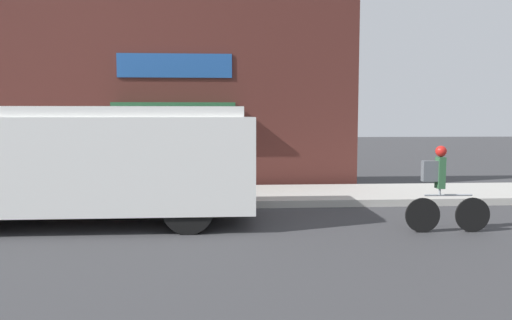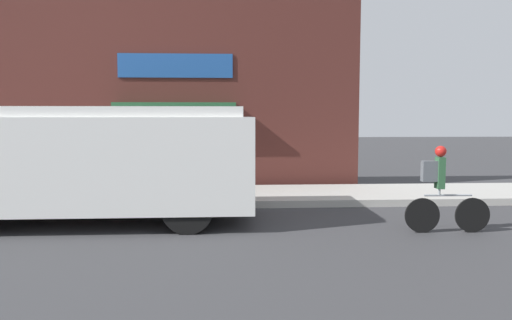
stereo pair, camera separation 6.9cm
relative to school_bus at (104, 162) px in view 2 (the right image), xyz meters
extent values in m
plane|color=#38383A|center=(-0.84, 1.28, -1.18)|extent=(70.00, 70.00, 0.00)
cube|color=#ADAAA3|center=(-0.84, 2.57, -1.10)|extent=(28.00, 2.57, 0.16)
cube|color=#4C231E|center=(-0.84, 4.26, 1.75)|extent=(13.78, 0.18, 5.86)
cube|color=#1E4C93|center=(0.98, 4.15, 2.22)|extent=(3.09, 0.05, 0.64)
cube|color=#235633|center=(0.98, 3.88, 1.17)|extent=(3.25, 0.58, 0.10)
cube|color=white|center=(0.33, 0.00, 0.00)|extent=(5.01, 2.28, 1.72)
cube|color=white|center=(0.33, 0.00, 0.95)|extent=(4.61, 2.10, 0.18)
cube|color=red|center=(-1.05, 1.38, 0.08)|extent=(0.03, 0.44, 0.44)
cylinder|color=black|center=(-2.19, 0.97, -0.73)|extent=(0.91, 0.26, 0.91)
cylinder|color=black|center=(1.65, 0.98, -0.73)|extent=(0.91, 0.26, 0.91)
cylinder|color=black|center=(1.65, -0.97, -0.73)|extent=(0.91, 0.26, 0.91)
cylinder|color=black|center=(6.67, -1.20, -0.87)|extent=(0.62, 0.06, 0.62)
cylinder|color=black|center=(5.77, -1.17, -0.87)|extent=(0.62, 0.06, 0.62)
cylinder|color=#999EA3|center=(6.22, -1.19, -0.51)|extent=(0.85, 0.06, 0.04)
cylinder|color=#999EA3|center=(6.06, -1.18, -0.45)|extent=(0.04, 0.04, 0.12)
cube|color=#2D5B38|center=(6.06, -1.18, -0.12)|extent=(0.13, 0.20, 0.55)
sphere|color=red|center=(6.06, -1.18, 0.26)|extent=(0.19, 0.19, 0.19)
cube|color=#565B60|center=(5.87, -1.17, -0.09)|extent=(0.26, 0.15, 0.36)
cylinder|color=#2D5138|center=(1.53, 2.53, -0.66)|extent=(0.50, 0.50, 0.71)
cylinder|color=black|center=(1.53, 2.53, -0.28)|extent=(0.51, 0.51, 0.04)
camera|label=1|loc=(2.26, -9.62, 0.89)|focal=35.00mm
camera|label=2|loc=(2.33, -9.62, 0.89)|focal=35.00mm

